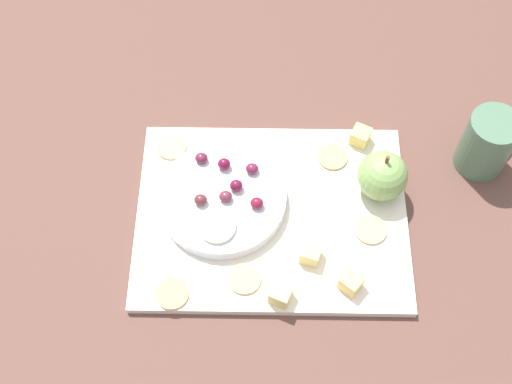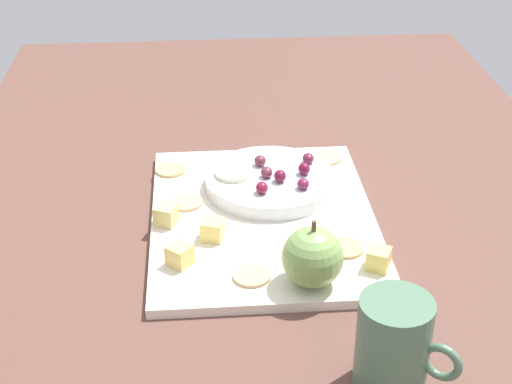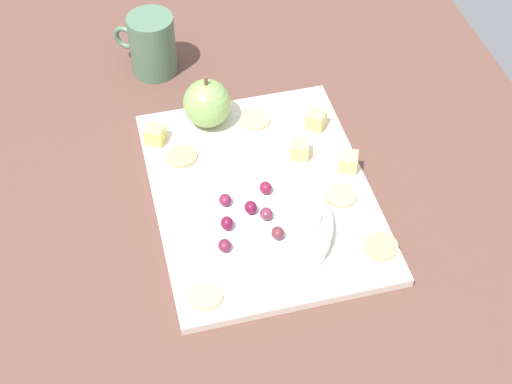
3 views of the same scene
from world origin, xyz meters
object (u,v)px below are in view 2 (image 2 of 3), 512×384
at_px(grape_2, 260,161).
at_px(grape_0, 262,188).
at_px(platter, 263,219).
at_px(cheese_cube_1, 180,255).
at_px(cheese_cube_2, 213,230).
at_px(cheese_cube_3, 378,259).
at_px(grape_3, 303,184).
at_px(grape_6, 267,172).
at_px(cracker_3, 327,158).
at_px(apple_whole, 313,257).
at_px(cheese_cube_0, 166,215).
at_px(cracker_4, 252,276).
at_px(apple_slice_0, 234,173).
at_px(cup, 394,344).
at_px(grape_5, 280,176).
at_px(serving_dish, 270,181).
at_px(cracker_0, 170,170).
at_px(grape_4, 308,158).
at_px(cracker_2, 186,202).
at_px(grape_1, 304,169).
at_px(cracker_1, 346,248).

bearing_deg(grape_2, grape_0, 176.87).
bearing_deg(platter, grape_2, -2.64).
bearing_deg(cheese_cube_1, grape_0, -40.90).
height_order(cheese_cube_2, cheese_cube_3, same).
height_order(grape_3, grape_6, same).
bearing_deg(cracker_3, grape_0, 139.88).
distance_m(apple_whole, grape_6, 0.21).
height_order(cheese_cube_0, cracker_4, cheese_cube_0).
bearing_deg(apple_whole, cracker_4, 76.86).
xyz_separation_m(apple_slice_0, cup, (-0.37, -0.13, 0.01)).
distance_m(cheese_cube_0, grape_5, 0.16).
distance_m(serving_dish, cheese_cube_1, 0.21).
relative_size(serving_dish, grape_6, 9.93).
height_order(grape_2, grape_5, grape_5).
height_order(cracker_0, grape_4, grape_4).
height_order(cheese_cube_2, cracker_0, cheese_cube_2).
distance_m(cheese_cube_1, grape_5, 0.20).
bearing_deg(cheese_cube_3, grape_5, 28.39).
distance_m(cracker_2, cracker_3, 0.23).
relative_size(serving_dish, cracker_2, 4.05).
height_order(cheese_cube_2, grape_4, grape_4).
height_order(grape_1, apple_slice_0, grape_1).
relative_size(grape_2, apple_slice_0, 0.35).
bearing_deg(grape_1, cracker_4, 156.83).
bearing_deg(cheese_cube_3, cracker_1, 36.38).
relative_size(cheese_cube_2, cracker_4, 0.58).
bearing_deg(grape_0, grape_2, -3.13).
relative_size(grape_3, cup, 0.18).
bearing_deg(platter, cracker_4, 169.61).
relative_size(cracker_4, grape_3, 2.45).
bearing_deg(grape_5, cup, -168.62).
xyz_separation_m(cheese_cube_2, grape_0, (0.07, -0.07, 0.02)).
bearing_deg(cheese_cube_2, cheese_cube_3, -112.26).
bearing_deg(platter, apple_whole, -164.44).
xyz_separation_m(cheese_cube_3, cracker_1, (0.04, 0.03, -0.01)).
distance_m(platter, cheese_cube_2, 0.08).
height_order(cracker_1, grape_6, grape_6).
bearing_deg(cup, cheese_cube_0, 37.39).
distance_m(apple_whole, cracker_4, 0.07).
relative_size(cheese_cube_2, cracker_0, 0.58).
relative_size(cheese_cube_2, cracker_2, 0.58).
bearing_deg(grape_3, cracker_1, -162.15).
xyz_separation_m(cheese_cube_0, cheese_cube_3, (-0.11, -0.24, 0.00)).
xyz_separation_m(cheese_cube_0, grape_0, (0.03, -0.12, 0.02)).
relative_size(cheese_cube_3, cup, 0.26).
distance_m(cheese_cube_2, grape_5, 0.14).
bearing_deg(cracker_3, cheese_cube_2, 138.83).
bearing_deg(cracker_3, grape_2, 116.16).
relative_size(apple_whole, grape_5, 3.91).
xyz_separation_m(cracker_2, grape_1, (0.03, -0.16, 0.03)).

